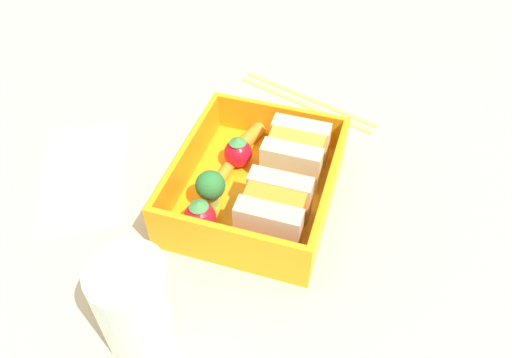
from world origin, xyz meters
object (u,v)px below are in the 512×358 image
(sandwich_left, at_px, (296,153))
(drinking_glass, at_px, (136,305))
(folded_napkin, at_px, (84,172))
(broccoli_floret, at_px, (211,187))
(strawberry_left, at_px, (238,152))
(chopstick_pair, at_px, (306,100))
(carrot_stick_left, at_px, (250,137))
(strawberry_far_left, at_px, (200,216))
(carrot_stick_far_left, at_px, (222,177))
(sandwich_center_left, at_px, (274,210))

(sandwich_left, bearing_deg, drinking_glass, -18.85)
(drinking_glass, relative_size, folded_napkin, 0.60)
(sandwich_left, height_order, broccoli_floret, sandwich_left)
(strawberry_left, relative_size, folded_napkin, 0.23)
(strawberry_left, xyz_separation_m, chopstick_pair, (-0.14, 0.04, -0.02))
(carrot_stick_left, relative_size, broccoli_floret, 0.90)
(strawberry_far_left, xyz_separation_m, chopstick_pair, (-0.23, 0.05, -0.02))
(broccoli_floret, distance_m, chopstick_pair, 0.21)
(chopstick_pair, relative_size, drinking_glass, 2.01)
(broccoli_floret, bearing_deg, chopstick_pair, 166.89)
(strawberry_left, distance_m, strawberry_far_left, 0.09)
(carrot_stick_left, relative_size, carrot_stick_far_left, 0.81)
(strawberry_left, height_order, drinking_glass, drinking_glass)
(broccoli_floret, bearing_deg, sandwich_left, 138.21)
(sandwich_center_left, xyz_separation_m, carrot_stick_far_left, (-0.04, -0.07, -0.02))
(carrot_stick_left, bearing_deg, carrot_stick_far_left, -8.63)
(strawberry_left, bearing_deg, sandwich_left, 99.55)
(strawberry_far_left, height_order, folded_napkin, strawberry_far_left)
(strawberry_far_left, height_order, drinking_glass, drinking_glass)
(sandwich_center_left, distance_m, broccoli_floret, 0.06)
(sandwich_left, bearing_deg, chopstick_pair, -172.45)
(carrot_stick_far_left, height_order, folded_napkin, carrot_stick_far_left)
(carrot_stick_far_left, bearing_deg, drinking_glass, -1.64)
(broccoli_floret, bearing_deg, carrot_stick_left, 175.48)
(carrot_stick_left, relative_size, strawberry_far_left, 1.05)
(sandwich_center_left, relative_size, chopstick_pair, 0.33)
(sandwich_center_left, bearing_deg, sandwich_left, 180.00)
(broccoli_floret, height_order, strawberry_far_left, broccoli_floret)
(carrot_stick_far_left, distance_m, folded_napkin, 0.15)
(sandwich_center_left, relative_size, strawberry_far_left, 1.64)
(sandwich_center_left, distance_m, folded_napkin, 0.22)
(sandwich_left, relative_size, carrot_stick_far_left, 1.27)
(carrot_stick_left, bearing_deg, drinking_glass, -3.57)
(chopstick_pair, distance_m, drinking_glass, 0.35)
(strawberry_left, xyz_separation_m, strawberry_far_left, (0.09, -0.01, 0.00))
(sandwich_left, relative_size, broccoli_floret, 1.41)
(sandwich_center_left, xyz_separation_m, chopstick_pair, (-0.21, -0.02, -0.03))
(carrot_stick_far_left, relative_size, broccoli_floret, 1.11)
(sandwich_left, distance_m, sandwich_center_left, 0.08)
(carrot_stick_left, xyz_separation_m, folded_napkin, (0.09, -0.16, -0.02))
(sandwich_left, xyz_separation_m, strawberry_far_left, (0.10, -0.06, -0.01))
(sandwich_left, height_order, carrot_stick_far_left, sandwich_left)
(sandwich_left, distance_m, carrot_stick_left, 0.06)
(strawberry_left, height_order, strawberry_far_left, same)
(strawberry_far_left, relative_size, folded_napkin, 0.24)
(sandwich_center_left, relative_size, drinking_glass, 0.65)
(strawberry_left, relative_size, drinking_glass, 0.39)
(carrot_stick_far_left, height_order, drinking_glass, drinking_glass)
(strawberry_far_left, distance_m, chopstick_pair, 0.24)
(strawberry_far_left, bearing_deg, drinking_glass, -3.80)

